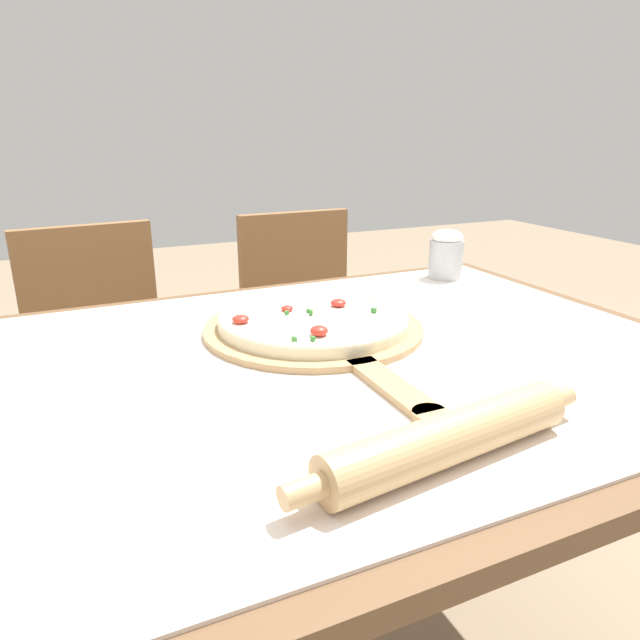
{
  "coord_description": "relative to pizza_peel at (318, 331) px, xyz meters",
  "views": [
    {
      "loc": [
        -0.36,
        -0.79,
        1.13
      ],
      "look_at": [
        0.04,
        0.1,
        0.81
      ],
      "focal_mm": 32.0,
      "sensor_mm": 36.0,
      "label": 1
    }
  ],
  "objects": [
    {
      "name": "pizza",
      "position": [
        -0.0,
        0.02,
        0.02
      ],
      "size": [
        0.35,
        0.35,
        0.04
      ],
      "color": "beige",
      "rests_on": "pizza_peel"
    },
    {
      "name": "towel_cloth",
      "position": [
        -0.04,
        -0.11,
        -0.01
      ],
      "size": [
        1.26,
        0.88,
        0.0
      ],
      "color": "silver",
      "rests_on": "dining_table"
    },
    {
      "name": "pizza_peel",
      "position": [
        0.0,
        0.0,
        0.0
      ],
      "size": [
        0.4,
        0.6,
        0.01
      ],
      "color": "tan",
      "rests_on": "towel_cloth"
    },
    {
      "name": "flour_cup",
      "position": [
        0.46,
        0.25,
        0.06
      ],
      "size": [
        0.08,
        0.08,
        0.12
      ],
      "color": "#B2B7BC",
      "rests_on": "towel_cloth"
    },
    {
      "name": "chair_left",
      "position": [
        -0.34,
        0.76,
        -0.28
      ],
      "size": [
        0.44,
        0.44,
        0.87
      ],
      "rotation": [
        0.0,
        0.0,
        0.1
      ],
      "color": "brown",
      "rests_on": "ground_plane"
    },
    {
      "name": "chair_right",
      "position": [
        0.3,
        0.76,
        -0.28
      ],
      "size": [
        0.41,
        0.41,
        0.87
      ],
      "rotation": [
        0.0,
        0.0,
        0.02
      ],
      "color": "brown",
      "rests_on": "ground_plane"
    },
    {
      "name": "rolling_pin",
      "position": [
        -0.04,
        -0.44,
        0.02
      ],
      "size": [
        0.42,
        0.1,
        0.06
      ],
      "rotation": [
        0.0,
        0.0,
        0.13
      ],
      "color": "tan",
      "rests_on": "towel_cloth"
    },
    {
      "name": "dining_table",
      "position": [
        -0.04,
        -0.11,
        -0.12
      ],
      "size": [
        1.34,
        0.96,
        0.77
      ],
      "color": "brown",
      "rests_on": "ground_plane"
    }
  ]
}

